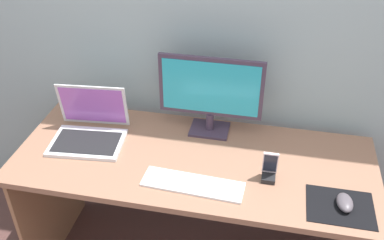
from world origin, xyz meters
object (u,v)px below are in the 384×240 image
at_px(monitor, 211,92).
at_px(laptop, 89,129).
at_px(keyboard_external, 193,184).
at_px(mouse, 345,203).
at_px(phone_in_dock, 269,170).

xyz_separation_m(monitor, laptop, (-0.53, -0.17, -0.16)).
relative_size(monitor, laptop, 1.36).
xyz_separation_m(monitor, keyboard_external, (-0.00, -0.39, -0.20)).
bearing_deg(monitor, mouse, -33.59).
bearing_deg(phone_in_dock, monitor, 135.58).
bearing_deg(laptop, keyboard_external, -22.48).
xyz_separation_m(mouse, phone_in_dock, (-0.29, 0.10, 0.03)).
bearing_deg(keyboard_external, mouse, 3.08).
xyz_separation_m(monitor, phone_in_dock, (0.29, -0.29, -0.16)).
bearing_deg(monitor, phone_in_dock, -44.42).
height_order(keyboard_external, mouse, mouse).
xyz_separation_m(laptop, mouse, (1.11, -0.22, -0.03)).
distance_m(keyboard_external, phone_in_dock, 0.31).
bearing_deg(mouse, laptop, 164.54).
xyz_separation_m(keyboard_external, phone_in_dock, (0.29, 0.10, 0.04)).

